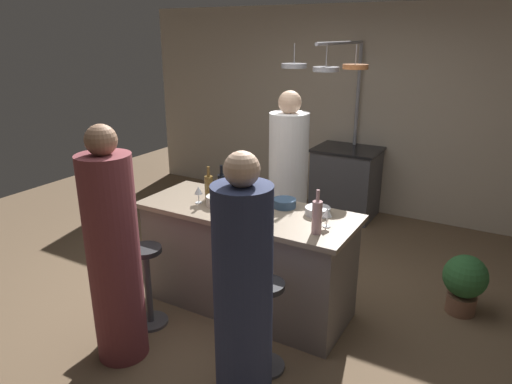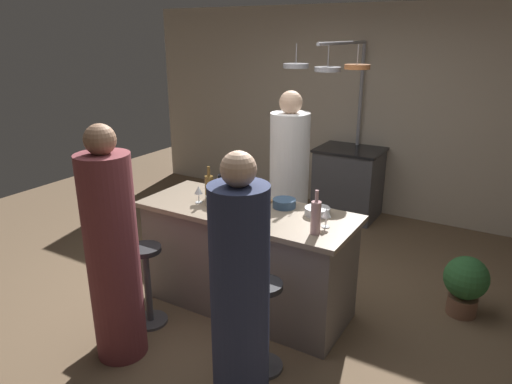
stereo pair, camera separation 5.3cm
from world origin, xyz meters
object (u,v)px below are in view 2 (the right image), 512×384
(wine_bottle_dark, at_px, (222,185))
(mixing_bowl_ceramic, at_px, (217,200))
(wine_bottle_white, at_px, (235,180))
(pepper_mill, at_px, (259,204))
(mixing_bowl_steel, at_px, (317,211))
(stove_range, at_px, (348,183))
(potted_plant, at_px, (466,282))
(guest_left, at_px, (113,255))
(wine_bottle_green, at_px, (262,213))
(bar_stool_left, at_px, (147,282))
(wine_glass_by_chef, at_px, (198,191))
(wine_bottle_rose, at_px, (316,217))
(wine_glass_near_left_guest, at_px, (326,214))
(chef, at_px, (289,190))
(cutting_board, at_px, (252,201))
(mixing_bowl_blue, at_px, (284,203))
(guest_right, at_px, (240,298))
(bar_stool_right, at_px, (263,322))
(wine_bottle_amber, at_px, (209,187))

(wine_bottle_dark, relative_size, mixing_bowl_ceramic, 1.53)
(wine_bottle_white, distance_m, mixing_bowl_ceramic, 0.32)
(pepper_mill, height_order, mixing_bowl_steel, pepper_mill)
(pepper_mill, xyz_separation_m, wine_bottle_dark, (-0.49, 0.21, 0.01))
(stove_range, height_order, potted_plant, stove_range)
(guest_left, height_order, wine_bottle_green, guest_left)
(bar_stool_left, bearing_deg, wine_glass_by_chef, 76.37)
(wine_bottle_green, relative_size, wine_bottle_rose, 0.88)
(wine_glass_near_left_guest, relative_size, mixing_bowl_ceramic, 0.77)
(wine_glass_near_left_guest, bearing_deg, chef, 131.00)
(stove_range, xyz_separation_m, wine_bottle_green, (0.29, -2.70, 0.56))
(cutting_board, distance_m, wine_bottle_green, 0.54)
(wine_glass_by_chef, bearing_deg, mixing_bowl_blue, 22.10)
(guest_right, relative_size, wine_glass_near_left_guest, 11.38)
(bar_stool_right, bearing_deg, guest_right, -82.82)
(mixing_bowl_steel, bearing_deg, mixing_bowl_ceramic, -164.81)
(mixing_bowl_steel, bearing_deg, potted_plant, 30.73)
(stove_range, xyz_separation_m, chef, (-0.03, -1.63, 0.37))
(wine_bottle_dark, bearing_deg, stove_range, 82.04)
(wine_glass_near_left_guest, bearing_deg, wine_bottle_green, -150.89)
(chef, relative_size, bar_stool_right, 2.59)
(wine_bottle_rose, bearing_deg, wine_glass_by_chef, 175.62)
(wine_glass_near_left_guest, relative_size, mixing_bowl_blue, 0.77)
(wine_bottle_white, xyz_separation_m, wine_glass_near_left_guest, (0.99, -0.28, -0.02))
(potted_plant, bearing_deg, wine_glass_by_chef, -156.30)
(cutting_board, distance_m, wine_bottle_white, 0.29)
(mixing_bowl_steel, bearing_deg, cutting_board, -178.60)
(potted_plant, relative_size, mixing_bowl_blue, 2.74)
(wine_bottle_dark, height_order, wine_bottle_rose, wine_bottle_rose)
(stove_range, relative_size, cutting_board, 2.78)
(guest_right, relative_size, mixing_bowl_steel, 8.34)
(potted_plant, height_order, wine_glass_by_chef, wine_glass_by_chef)
(bar_stool_right, bearing_deg, bar_stool_left, 180.00)
(pepper_mill, distance_m, wine_bottle_rose, 0.52)
(wine_bottle_dark, bearing_deg, pepper_mill, -23.42)
(guest_right, relative_size, wine_bottle_white, 5.04)
(cutting_board, bearing_deg, chef, 88.14)
(wine_glass_by_chef, xyz_separation_m, mixing_bowl_steel, (0.97, 0.26, -0.08))
(wine_bottle_rose, bearing_deg, chef, 125.72)
(stove_range, xyz_separation_m, guest_right, (0.56, -3.43, 0.32))
(potted_plant, height_order, mixing_bowl_steel, mixing_bowl_steel)
(guest_right, height_order, bar_stool_left, guest_right)
(wine_bottle_rose, height_order, mixing_bowl_steel, wine_bottle_rose)
(wine_bottle_amber, bearing_deg, wine_bottle_white, 64.03)
(chef, bearing_deg, mixing_bowl_ceramic, -104.91)
(bar_stool_right, height_order, potted_plant, bar_stool_right)
(wine_bottle_amber, height_order, mixing_bowl_ceramic, wine_bottle_amber)
(bar_stool_left, distance_m, pepper_mill, 1.09)
(cutting_board, xyz_separation_m, mixing_bowl_steel, (0.59, 0.01, 0.02))
(guest_right, relative_size, bar_stool_left, 2.44)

